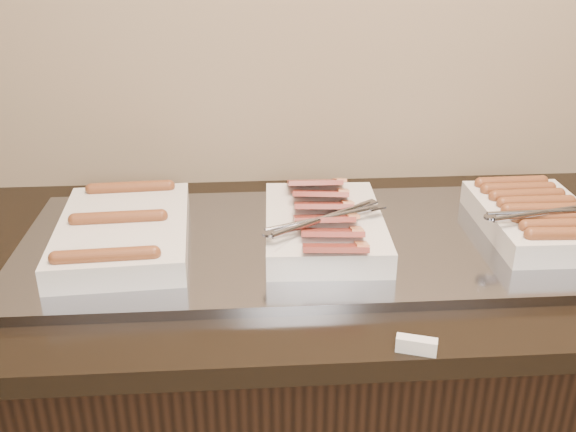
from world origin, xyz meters
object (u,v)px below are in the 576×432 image
object	(u,v)px
warming_tray	(320,242)
dish_right	(537,217)
dish_left	(124,231)
dish_center	(324,224)
counter	(326,417)

from	to	relation	value
warming_tray	dish_right	size ratio (longest dim) A/B	3.73
dish_left	dish_center	distance (m)	0.40
counter	dish_left	world-z (taller)	dish_left
warming_tray	dish_right	world-z (taller)	dish_right
dish_left	counter	bearing A→B (deg)	-3.46
counter	warming_tray	xyz separation A→B (m)	(-0.02, 0.00, 0.46)
dish_left	dish_center	size ratio (longest dim) A/B	1.04
warming_tray	dish_right	xyz separation A→B (m)	(0.44, -0.00, 0.04)
warming_tray	dish_center	world-z (taller)	dish_center
dish_center	dish_left	bearing A→B (deg)	-178.29
dish_left	warming_tray	bearing A→B (deg)	-3.46
counter	dish_center	bearing A→B (deg)	-165.89
dish_right	dish_center	bearing A→B (deg)	-179.40
dish_center	counter	bearing A→B (deg)	16.46
warming_tray	counter	bearing A→B (deg)	0.00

